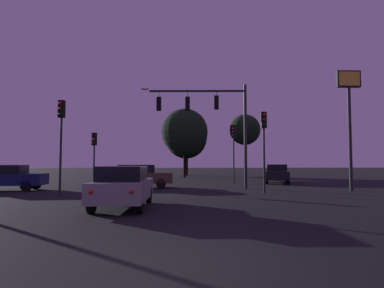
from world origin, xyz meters
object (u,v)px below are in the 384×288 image
traffic_light_median (234,143)px  traffic_light_corner_left (94,148)px  traffic_light_far_side (61,128)px  traffic_signal_mast_arm (211,114)px  tree_behind_sign (185,132)px  store_sign_illuminated (349,103)px  car_crossing_right (138,176)px  traffic_light_corner_right (264,135)px  tree_left_far (245,130)px  tree_center_horizon (186,138)px  car_nearside_lane (123,186)px  car_crossing_left (5,177)px  car_far_lane (277,173)px

traffic_light_median → traffic_light_corner_left: bearing=-166.2°
traffic_light_median → traffic_light_far_side: (-10.77, -9.11, 0.17)m
traffic_signal_mast_arm → traffic_light_corner_left: (-8.02, 2.61, -2.14)m
traffic_signal_mast_arm → tree_behind_sign: tree_behind_sign is taller
store_sign_illuminated → car_crossing_right: bearing=164.9°
traffic_light_corner_right → traffic_light_far_side: 10.78m
car_crossing_right → tree_behind_sign: bearing=76.0°
traffic_signal_mast_arm → traffic_light_corner_right: (2.50, -3.35, -1.68)m
traffic_light_median → tree_behind_sign: size_ratio=0.59×
traffic_light_corner_left → store_sign_illuminated: (15.94, -5.13, 2.51)m
traffic_light_median → tree_left_far: size_ratio=0.61×
tree_center_horizon → store_sign_illuminated: bearing=-71.7°
car_nearside_lane → tree_behind_sign: 25.78m
car_nearside_lane → tree_left_far: (10.91, 27.07, 4.85)m
car_crossing_right → traffic_light_corner_right: bearing=-30.4°
car_crossing_left → tree_left_far: 27.19m
car_crossing_left → traffic_light_corner_left: bearing=36.1°
traffic_light_corner_right → traffic_light_far_side: bearing=-177.0°
traffic_light_corner_right → car_far_lane: traffic_light_corner_right is taller
traffic_light_median → car_crossing_left: 16.29m
traffic_signal_mast_arm → car_crossing_right: traffic_signal_mast_arm is taller
store_sign_illuminated → tree_left_far: bearing=93.9°
traffic_light_median → traffic_light_far_side: 14.11m
tree_center_horizon → car_crossing_left: bearing=-117.6°
traffic_light_far_side → traffic_signal_mast_arm: bearing=25.4°
car_far_lane → traffic_light_median: bearing=-179.2°
traffic_light_far_side → car_nearside_lane: (3.86, -4.99, -2.62)m
car_crossing_left → tree_behind_sign: size_ratio=0.59×
traffic_light_median → car_crossing_left: bearing=-158.7°
car_far_lane → tree_left_far: bearing=88.1°
traffic_signal_mast_arm → car_crossing_left: traffic_signal_mast_arm is taller
store_sign_illuminated → tree_center_horizon: size_ratio=0.92×
traffic_signal_mast_arm → traffic_light_median: 5.98m
traffic_light_corner_right → car_crossing_right: (-7.24, 4.25, -2.36)m
tree_center_horizon → traffic_light_corner_right: bearing=-83.6°
car_crossing_left → tree_center_horizon: (12.11, 23.21, 4.17)m
store_sign_illuminated → car_crossing_left: bearing=174.8°
car_crossing_right → tree_center_horizon: 22.47m
traffic_light_corner_left → tree_center_horizon: 21.46m
store_sign_illuminated → tree_behind_sign: (-8.83, 18.77, -0.04)m
traffic_light_corner_left → car_crossing_right: (3.28, -1.71, -1.90)m
traffic_light_median → car_crossing_right: traffic_light_median is taller
traffic_signal_mast_arm → traffic_light_far_side: bearing=-154.6°
tree_left_far → traffic_light_corner_right: bearing=-100.6°
car_nearside_lane → car_crossing_left: (-8.10, 8.25, 0.00)m
car_far_lane → car_crossing_left: bearing=-162.4°
car_crossing_left → tree_left_far: size_ratio=0.61×
car_crossing_left → tree_center_horizon: size_ratio=0.60×
car_nearside_lane → car_crossing_right: bearing=92.0°
car_crossing_left → traffic_signal_mast_arm: bearing=3.0°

